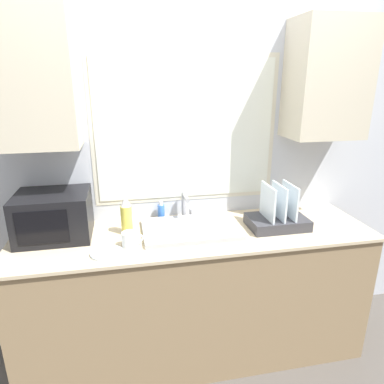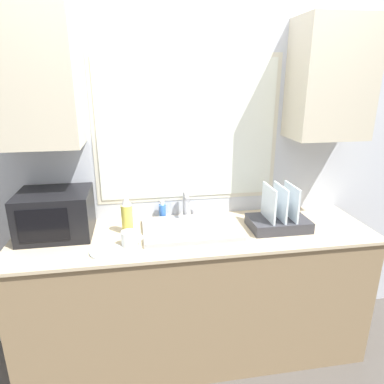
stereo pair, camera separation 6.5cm
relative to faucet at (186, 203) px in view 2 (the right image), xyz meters
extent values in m
plane|color=#4C4742|center=(0.02, -0.54, -1.03)|extent=(12.00, 12.00, 0.00)
cube|color=#8C7251|center=(0.02, -0.23, -0.58)|extent=(2.23, 0.62, 0.90)
cube|color=#C6B28E|center=(0.02, -0.23, -0.12)|extent=(2.26, 0.65, 0.02)
cube|color=silver|center=(0.02, 0.11, 0.27)|extent=(6.00, 0.06, 2.60)
cube|color=beige|center=(0.02, 0.08, 0.49)|extent=(1.25, 0.01, 0.98)
cube|color=white|center=(0.02, 0.07, 0.49)|extent=(1.19, 0.01, 0.92)
cube|color=beige|center=(-0.87, -0.08, 0.81)|extent=(0.48, 0.32, 0.74)
cube|color=beige|center=(0.92, -0.08, 0.81)|extent=(0.48, 0.32, 0.74)
cube|color=#9EA0A5|center=(-0.01, -0.21, -0.10)|extent=(0.60, 0.40, 0.03)
cylinder|color=#99999E|center=(-0.01, 0.02, -0.02)|extent=(0.03, 0.03, 0.19)
cylinder|color=#99999E|center=(-0.01, -0.05, 0.06)|extent=(0.03, 0.14, 0.03)
cylinder|color=#99999E|center=(0.04, 0.02, -0.08)|extent=(0.02, 0.02, 0.06)
cube|color=black|center=(-0.83, -0.12, 0.03)|extent=(0.43, 0.35, 0.28)
cube|color=black|center=(-0.86, -0.30, 0.03)|extent=(0.28, 0.01, 0.19)
cube|color=#333338|center=(0.56, -0.26, -0.08)|extent=(0.38, 0.25, 0.07)
cube|color=silver|center=(0.49, -0.26, 0.07)|extent=(0.01, 0.22, 0.22)
cube|color=silver|center=(0.56, -0.26, 0.07)|extent=(0.01, 0.22, 0.22)
cube|color=silver|center=(0.64, -0.26, 0.07)|extent=(0.01, 0.22, 0.22)
cylinder|color=#D8CC4C|center=(-0.40, -0.17, -0.02)|extent=(0.07, 0.07, 0.18)
cone|color=silver|center=(-0.40, -0.17, 0.10)|extent=(0.06, 0.06, 0.06)
cylinder|color=blue|center=(-0.16, 0.03, -0.06)|extent=(0.05, 0.05, 0.10)
cylinder|color=white|center=(-0.16, 0.03, 0.00)|extent=(0.03, 0.03, 0.03)
cylinder|color=white|center=(-0.39, -0.36, -0.07)|extent=(0.09, 0.09, 0.09)
torus|color=white|center=(-0.33, -0.36, -0.06)|extent=(0.05, 0.01, 0.05)
cylinder|color=silver|center=(-0.52, -0.41, -0.11)|extent=(0.18, 0.18, 0.01)
camera|label=1|loc=(-0.39, -2.17, 0.81)|focal=32.00mm
camera|label=2|loc=(-0.33, -2.18, 0.81)|focal=32.00mm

